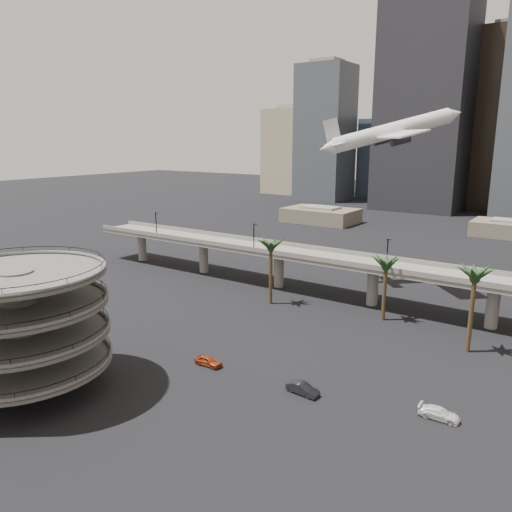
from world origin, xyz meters
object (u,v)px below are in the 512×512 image
Objects in this scene: parking_ramp at (20,319)px; car_c at (439,413)px; car_a at (208,361)px; car_b at (303,389)px; airborne_jet at (391,132)px; overpass at (323,262)px.

car_c is (46.64, 23.81, -9.15)m from parking_ramp.
car_b is (15.47, 0.58, 0.01)m from car_a.
parking_ramp is 82.71m from airborne_jet.
airborne_jet is at bearing 70.49° from overpass.
car_c is at bearing -71.71° from car_b.
parking_ramp reaches higher than car_b.
parking_ramp reaches higher than car_c.
airborne_jet is 66.88m from car_b.
parking_ramp is 5.17× the size of car_a.
airborne_jet reaches higher than overpass.
parking_ramp is 60.46m from overpass.
car_b is at bearing 32.95° from parking_ramp.
parking_ramp is at bearing 140.49° from car_a.
airborne_jet is at bearing -5.74° from car_a.
car_c is at bearing 27.04° from parking_ramp.
car_c is (31.65, 4.64, -0.04)m from car_a.
car_c is (16.18, 4.06, -0.05)m from car_b.
overpass is 32.55m from airborne_jet.
overpass reaches higher than car_a.
parking_ramp is at bearing 114.33° from car_c.
airborne_jet is 68.22m from car_c.
car_a is (14.99, 19.16, -9.10)m from parking_ramp.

